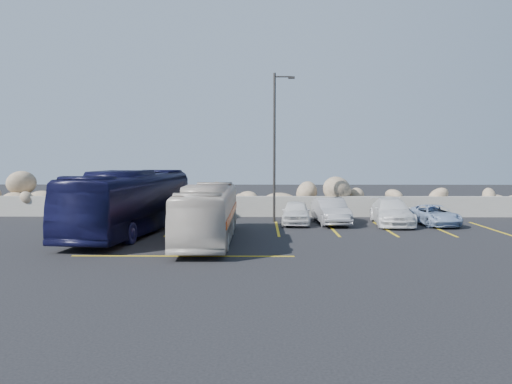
{
  "coord_description": "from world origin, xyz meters",
  "views": [
    {
      "loc": [
        1.84,
        -17.41,
        3.59
      ],
      "look_at": [
        1.58,
        4.0,
        2.04
      ],
      "focal_mm": 35.0,
      "sensor_mm": 36.0,
      "label": 1
    }
  ],
  "objects_px": {
    "tour_coach": "(131,202)",
    "vintage_bus": "(208,213)",
    "car_a": "(296,212)",
    "lamppost": "(275,143)",
    "car_b": "(331,211)",
    "car_c": "(391,212)",
    "car_d": "(434,215)"
  },
  "relations": [
    {
      "from": "tour_coach",
      "to": "vintage_bus",
      "type": "bearing_deg",
      "value": -21.68
    },
    {
      "from": "vintage_bus",
      "to": "car_a",
      "type": "relative_size",
      "value": 2.37
    },
    {
      "from": "lamppost",
      "to": "car_b",
      "type": "xyz_separation_m",
      "value": [
        2.92,
        -0.64,
        -3.62
      ]
    },
    {
      "from": "vintage_bus",
      "to": "car_a",
      "type": "distance_m",
      "value": 6.79
    },
    {
      "from": "car_a",
      "to": "car_b",
      "type": "height_order",
      "value": "car_b"
    },
    {
      "from": "tour_coach",
      "to": "car_c",
      "type": "bearing_deg",
      "value": 21.28
    },
    {
      "from": "tour_coach",
      "to": "car_c",
      "type": "distance_m",
      "value": 13.24
    },
    {
      "from": "car_b",
      "to": "car_d",
      "type": "height_order",
      "value": "car_b"
    },
    {
      "from": "vintage_bus",
      "to": "lamppost",
      "type": "bearing_deg",
      "value": 63.61
    },
    {
      "from": "vintage_bus",
      "to": "car_d",
      "type": "bearing_deg",
      "value": 24.04
    },
    {
      "from": "car_d",
      "to": "vintage_bus",
      "type": "bearing_deg",
      "value": -160.87
    },
    {
      "from": "tour_coach",
      "to": "car_c",
      "type": "xyz_separation_m",
      "value": [
        12.84,
        3.15,
        -0.8
      ]
    },
    {
      "from": "tour_coach",
      "to": "car_d",
      "type": "distance_m",
      "value": 15.36
    },
    {
      "from": "car_b",
      "to": "car_c",
      "type": "height_order",
      "value": "car_b"
    },
    {
      "from": "car_c",
      "to": "car_d",
      "type": "bearing_deg",
      "value": 1.17
    },
    {
      "from": "tour_coach",
      "to": "car_c",
      "type": "height_order",
      "value": "tour_coach"
    },
    {
      "from": "lamppost",
      "to": "vintage_bus",
      "type": "distance_m",
      "value": 7.52
    },
    {
      "from": "car_d",
      "to": "tour_coach",
      "type": "bearing_deg",
      "value": -174.04
    },
    {
      "from": "car_c",
      "to": "car_d",
      "type": "distance_m",
      "value": 2.2
    },
    {
      "from": "car_b",
      "to": "car_c",
      "type": "distance_m",
      "value": 3.16
    },
    {
      "from": "vintage_bus",
      "to": "tour_coach",
      "type": "distance_m",
      "value": 4.34
    },
    {
      "from": "vintage_bus",
      "to": "car_c",
      "type": "bearing_deg",
      "value": 29.65
    },
    {
      "from": "vintage_bus",
      "to": "car_a",
      "type": "height_order",
      "value": "vintage_bus"
    },
    {
      "from": "car_c",
      "to": "car_d",
      "type": "height_order",
      "value": "car_c"
    },
    {
      "from": "car_a",
      "to": "car_c",
      "type": "height_order",
      "value": "car_c"
    },
    {
      "from": "lamppost",
      "to": "car_a",
      "type": "height_order",
      "value": "lamppost"
    },
    {
      "from": "car_a",
      "to": "vintage_bus",
      "type": "bearing_deg",
      "value": -122.88
    },
    {
      "from": "car_c",
      "to": "car_d",
      "type": "xyz_separation_m",
      "value": [
        2.19,
        -0.13,
        -0.15
      ]
    },
    {
      "from": "car_c",
      "to": "tour_coach",
      "type": "bearing_deg",
      "value": -161.76
    },
    {
      "from": "car_a",
      "to": "car_b",
      "type": "distance_m",
      "value": 1.85
    },
    {
      "from": "car_a",
      "to": "car_d",
      "type": "bearing_deg",
      "value": 1.94
    },
    {
      "from": "car_b",
      "to": "car_d",
      "type": "xyz_separation_m",
      "value": [
        5.34,
        -0.38,
        -0.16
      ]
    }
  ]
}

